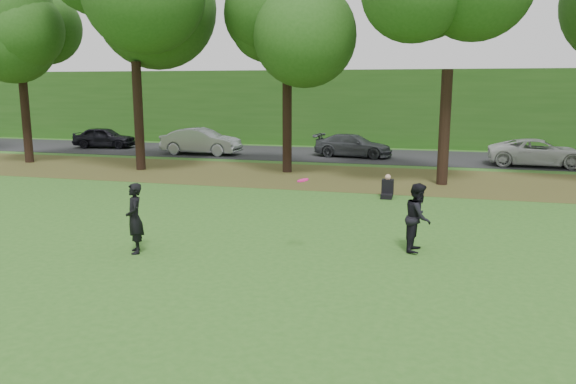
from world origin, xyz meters
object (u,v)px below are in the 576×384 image
object	(u,v)px
player_right	(418,217)
frisbee	(303,180)
seated_person	(387,189)
player_left	(135,218)

from	to	relation	value
player_right	frisbee	bearing A→B (deg)	119.30
frisbee	player_right	bearing A→B (deg)	23.15
player_right	seated_person	world-z (taller)	player_right
player_left	seated_person	size ratio (longest dim) A/B	2.06
player_left	seated_person	distance (m)	10.03
player_right	frisbee	size ratio (longest dim) A/B	5.94
frisbee	seated_person	size ratio (longest dim) A/B	0.34
frisbee	seated_person	world-z (taller)	frisbee
seated_person	player_left	bearing A→B (deg)	-122.11
player_left	frisbee	world-z (taller)	frisbee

